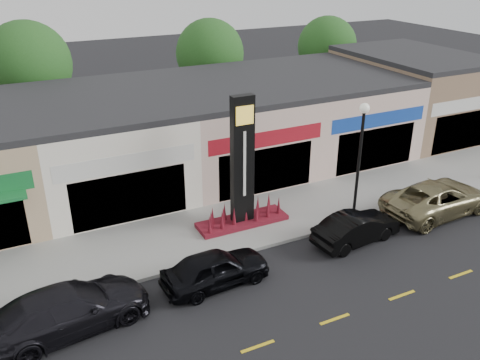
{
  "coord_description": "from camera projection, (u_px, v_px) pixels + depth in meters",
  "views": [
    {
      "loc": [
        -6.04,
        -14.05,
        11.63
      ],
      "look_at": [
        2.79,
        4.0,
        2.45
      ],
      "focal_mm": 38.0,
      "sensor_mm": 36.0,
      "label": 1
    }
  ],
  "objects": [
    {
      "name": "car_black_sedan",
      "position": [
        216.0,
        269.0,
        19.0
      ],
      "size": [
        1.95,
        4.26,
        1.42
      ],
      "primitive_type": "imported",
      "rotation": [
        0.0,
        0.0,
        1.64
      ],
      "color": "black",
      "rests_on": "ground"
    },
    {
      "name": "shop_pink_e",
      "position": [
        326.0,
        109.0,
        32.09
      ],
      "size": [
        7.0,
        10.01,
        4.8
      ],
      "color": "#C7A597",
      "rests_on": "ground"
    },
    {
      "name": "curb",
      "position": [
        199.0,
        264.0,
        20.41
      ],
      "size": [
        52.0,
        0.2,
        0.15
      ],
      "primitive_type": "cube",
      "color": "gray",
      "rests_on": "ground"
    },
    {
      "name": "shop_cream",
      "position": [
        104.0,
        142.0,
        26.5
      ],
      "size": [
        7.0,
        10.01,
        4.8
      ],
      "color": "white",
      "rests_on": "ground"
    },
    {
      "name": "car_black_conv",
      "position": [
        356.0,
        228.0,
        21.83
      ],
      "size": [
        1.87,
        4.18,
        1.33
      ],
      "primitive_type": "imported",
      "rotation": [
        0.0,
        0.0,
        1.69
      ],
      "color": "black",
      "rests_on": "ground"
    },
    {
      "name": "car_gold_suv",
      "position": [
        438.0,
        198.0,
        24.2
      ],
      "size": [
        2.91,
        5.78,
        1.57
      ],
      "primitive_type": "imported",
      "rotation": [
        0.0,
        0.0,
        1.63
      ],
      "color": "#8C8259",
      "rests_on": "ground"
    },
    {
      "name": "car_dark_sedan",
      "position": [
        68.0,
        309.0,
        16.74
      ],
      "size": [
        2.96,
        5.68,
        1.57
      ],
      "primitive_type": "imported",
      "rotation": [
        0.0,
        0.0,
        1.72
      ],
      "color": "black",
      "rests_on": "ground"
    },
    {
      "name": "shop_pink_w",
      "position": [
        225.0,
        124.0,
        29.3
      ],
      "size": [
        7.0,
        10.01,
        4.8
      ],
      "color": "#C7A597",
      "rests_on": "ground"
    },
    {
      "name": "tree_rear_mid",
      "position": [
        210.0,
        53.0,
        35.82
      ],
      "size": [
        4.8,
        4.8,
        7.29
      ],
      "color": "#382619",
      "rests_on": "ground"
    },
    {
      "name": "sidewalk",
      "position": [
        179.0,
        238.0,
        22.24
      ],
      "size": [
        52.0,
        4.3,
        0.15
      ],
      "primitive_type": "cube",
      "color": "gray",
      "rests_on": "ground"
    },
    {
      "name": "pylon_sign",
      "position": [
        242.0,
        181.0,
        22.4
      ],
      "size": [
        4.2,
        1.3,
        6.0
      ],
      "color": "maroon",
      "rests_on": "sidewalk"
    },
    {
      "name": "tree_rear_east",
      "position": [
        327.0,
        46.0,
        39.92
      ],
      "size": [
        4.6,
        4.6,
        6.94
      ],
      "color": "#382619",
      "rests_on": "ground"
    },
    {
      "name": "lamp_east_near",
      "position": [
        360.0,
        150.0,
        22.51
      ],
      "size": [
        0.44,
        0.44,
        5.47
      ],
      "color": "black",
      "rests_on": "sidewalk"
    },
    {
      "name": "tree_rear_west",
      "position": [
        28.0,
        64.0,
        30.88
      ],
      "size": [
        5.2,
        5.2,
        7.83
      ],
      "color": "#382619",
      "rests_on": "ground"
    },
    {
      "name": "shop_tan",
      "position": [
        411.0,
        92.0,
        34.79
      ],
      "size": [
        7.0,
        10.01,
        5.3
      ],
      "color": "#7B6247",
      "rests_on": "ground"
    },
    {
      "name": "ground",
      "position": [
        220.0,
        294.0,
        18.72
      ],
      "size": [
        120.0,
        120.0,
        0.0
      ],
      "primitive_type": "plane",
      "color": "black",
      "rests_on": "ground"
    }
  ]
}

